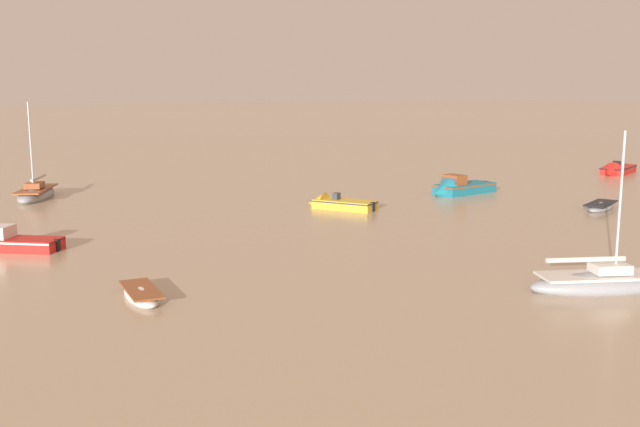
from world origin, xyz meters
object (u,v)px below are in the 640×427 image
at_px(rowboat_moored_0, 601,207).
at_px(motorboat_moored_4, 6,244).
at_px(rowboat_moored_2, 141,295).
at_px(motorboat_moored_3, 616,171).
at_px(sailboat_moored_1, 602,283).
at_px(motorboat_moored_0, 456,190).
at_px(motorboat_moored_2, 335,205).
at_px(sailboat_moored_0, 36,194).

height_order(rowboat_moored_0, motorboat_moored_4, motorboat_moored_4).
relative_size(rowboat_moored_2, motorboat_moored_4, 0.77).
relative_size(motorboat_moored_3, sailboat_moored_1, 0.91).
height_order(motorboat_moored_0, rowboat_moored_2, motorboat_moored_0).
bearing_deg(motorboat_moored_0, sailboat_moored_1, 54.01).
distance_m(motorboat_moored_3, motorboat_moored_4, 58.55).
relative_size(motorboat_moored_2, sailboat_moored_0, 0.69).
bearing_deg(motorboat_moored_4, rowboat_moored_0, -152.34).
bearing_deg(motorboat_moored_4, sailboat_moored_1, 172.63).
bearing_deg(motorboat_moored_3, sailboat_moored_1, 14.87).
height_order(rowboat_moored_2, sailboat_moored_0, sailboat_moored_0).
distance_m(motorboat_moored_0, sailboat_moored_0, 33.90).
height_order(sailboat_moored_0, sailboat_moored_1, sailboat_moored_0).
xyz_separation_m(rowboat_moored_0, motorboat_moored_4, (-38.38, 9.59, 0.11)).
xyz_separation_m(motorboat_moored_0, rowboat_moored_2, (-32.21, -14.70, -0.21)).
height_order(rowboat_moored_2, motorboat_moored_3, motorboat_moored_3).
height_order(motorboat_moored_2, sailboat_moored_0, sailboat_moored_0).
xyz_separation_m(motorboat_moored_3, sailboat_moored_0, (-52.83, 15.63, 0.05)).
height_order(rowboat_moored_0, sailboat_moored_1, sailboat_moored_1).
height_order(sailboat_moored_0, motorboat_moored_4, sailboat_moored_0).
height_order(rowboat_moored_0, motorboat_moored_3, motorboat_moored_3).
distance_m(motorboat_moored_0, motorboat_moored_4, 35.10).
bearing_deg(motorboat_moored_3, rowboat_moored_0, 13.12).
relative_size(rowboat_moored_0, motorboat_moored_2, 0.81).
bearing_deg(rowboat_moored_0, sailboat_moored_0, -60.83).
xyz_separation_m(motorboat_moored_0, sailboat_moored_0, (-29.40, 16.88, -0.02)).
bearing_deg(sailboat_moored_1, motorboat_moored_0, 85.03).
height_order(motorboat_moored_3, motorboat_moored_4, motorboat_moored_3).
bearing_deg(motorboat_moored_0, rowboat_moored_0, 102.27).
relative_size(rowboat_moored_2, sailboat_moored_0, 0.48).
distance_m(rowboat_moored_2, motorboat_moored_4, 13.31).
relative_size(motorboat_moored_2, sailboat_moored_1, 0.76).
bearing_deg(motorboat_moored_2, motorboat_moored_4, 65.52).
bearing_deg(sailboat_moored_1, rowboat_moored_2, 176.76).
relative_size(rowboat_moored_0, motorboat_moored_3, 0.68).
bearing_deg(motorboat_moored_3, rowboat_moored_2, -2.84).
relative_size(rowboat_moored_0, motorboat_moored_0, 0.68).
distance_m(motorboat_moored_0, rowboat_moored_2, 35.40).
bearing_deg(sailboat_moored_1, sailboat_moored_0, 135.75).
height_order(motorboat_moored_3, sailboat_moored_0, sailboat_moored_0).
height_order(rowboat_moored_0, motorboat_moored_0, motorboat_moored_0).
bearing_deg(rowboat_moored_2, sailboat_moored_0, 3.11).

